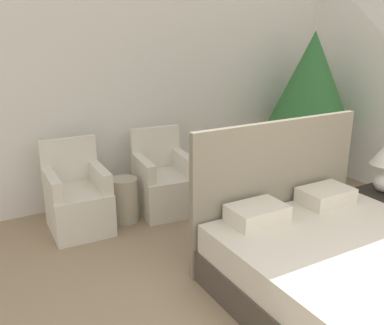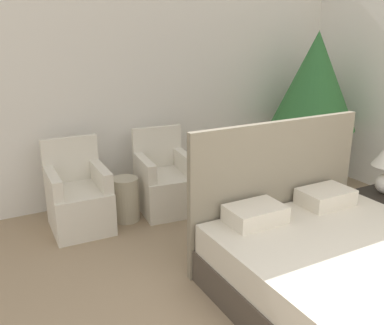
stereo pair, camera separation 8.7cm
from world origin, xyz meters
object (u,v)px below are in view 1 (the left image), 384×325
armchair_near_window_left (78,203)px  nightstand (379,214)px  bed (356,274)px  potted_palm (311,84)px  armchair_near_window_right (164,186)px  side_table (125,200)px

armchair_near_window_left → nightstand: bearing=-30.3°
bed → potted_palm: size_ratio=1.04×
armchair_near_window_right → side_table: size_ratio=1.91×
armchair_near_window_left → nightstand: size_ratio=1.78×
armchair_near_window_right → side_table: (-0.50, -0.05, -0.05)m
armchair_near_window_left → nightstand: (2.63, -1.65, -0.06)m
potted_palm → armchair_near_window_left: bearing=178.7°
potted_palm → side_table: (-2.61, 0.02, -1.10)m
armchair_near_window_left → side_table: (0.50, -0.05, -0.05)m
armchair_near_window_right → potted_palm: 2.36m
bed → side_table: (-0.95, 2.31, -0.05)m
armchair_near_window_right → potted_palm: bearing=4.0°
potted_palm → side_table: 2.83m
armchair_near_window_left → armchair_near_window_right: same height
side_table → potted_palm: bearing=-0.5°
nightstand → armchair_near_window_left: bearing=147.9°
bed → armchair_near_window_right: (-0.45, 2.35, 0.01)m
nightstand → armchair_near_window_right: bearing=134.7°
armchair_near_window_right → nightstand: 2.32m
potted_palm → armchair_near_window_right: bearing=178.1°
armchair_near_window_left → potted_palm: 3.28m
potted_palm → side_table: bearing=179.5°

